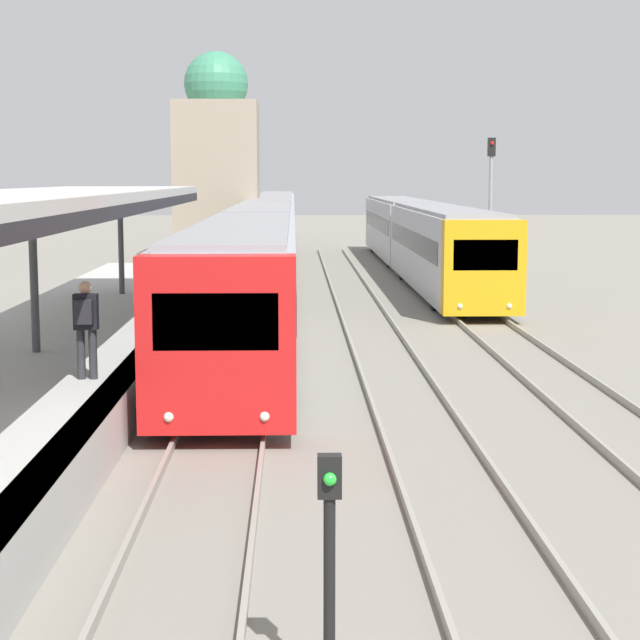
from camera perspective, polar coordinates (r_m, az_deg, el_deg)
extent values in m
cube|color=beige|center=(21.35, -15.16, 6.34)|extent=(4.00, 26.34, 0.20)
cube|color=black|center=(20.98, -9.90, 5.87)|extent=(0.08, 26.34, 0.24)
cylinder|color=#47474C|center=(21.43, -15.01, 2.18)|extent=(0.16, 0.16, 2.91)
cylinder|color=#47474C|center=(31.74, -10.57, 4.00)|extent=(0.16, 0.16, 2.91)
cylinder|color=#2D2D33|center=(18.48, -12.62, -1.79)|extent=(0.14, 0.14, 0.85)
cylinder|color=#2D2D33|center=(18.44, -12.01, -1.79)|extent=(0.14, 0.14, 0.85)
cube|color=black|center=(18.36, -12.38, 0.44)|extent=(0.40, 0.22, 0.60)
sphere|color=tan|center=(18.31, -12.42, 1.70)|extent=(0.22, 0.22, 0.22)
cube|color=#232328|center=(18.16, -12.50, 0.42)|extent=(0.30, 0.18, 0.40)
cube|color=red|center=(17.02, -5.50, -1.27)|extent=(2.51, 0.70, 2.81)
cube|color=black|center=(16.63, -5.59, -0.10)|extent=(1.96, 0.04, 0.90)
sphere|color=#EFEACC|center=(16.96, -8.08, -5.14)|extent=(0.16, 0.16, 0.16)
sphere|color=#EFEACC|center=(16.85, -2.97, -5.16)|extent=(0.16, 0.16, 0.16)
cube|color=#A8ADB7|center=(25.59, -4.14, 1.73)|extent=(2.51, 16.61, 2.81)
cube|color=gray|center=(25.48, -4.17, 5.01)|extent=(2.21, 16.28, 0.12)
cube|color=black|center=(25.56, -4.14, 2.42)|extent=(2.53, 15.28, 0.73)
cylinder|color=black|center=(20.54, -7.78, -3.53)|extent=(0.12, 0.70, 0.70)
cylinder|color=black|center=(20.41, -1.82, -3.53)|extent=(0.12, 0.70, 0.70)
cylinder|color=black|center=(31.16, -5.60, 0.31)|extent=(0.12, 0.70, 0.70)
cylinder|color=black|center=(31.07, -1.68, 0.32)|extent=(0.12, 0.70, 0.70)
cube|color=#A8ADB7|center=(42.48, -3.06, 4.08)|extent=(2.51, 16.61, 2.81)
cube|color=gray|center=(42.41, -3.08, 6.06)|extent=(2.21, 16.28, 0.12)
cube|color=black|center=(42.46, -3.07, 4.49)|extent=(2.53, 15.28, 0.73)
cylinder|color=black|center=(37.26, -4.92, 1.52)|extent=(0.12, 0.70, 0.70)
cylinder|color=black|center=(37.19, -1.64, 1.53)|extent=(0.12, 0.70, 0.70)
cylinder|color=black|center=(48.00, -4.14, 2.89)|extent=(0.12, 0.70, 0.70)
cylinder|color=black|center=(47.94, -1.60, 2.90)|extent=(0.12, 0.70, 0.70)
cube|color=#A8ADB7|center=(59.41, -2.60, 5.09)|extent=(2.51, 16.61, 2.81)
cube|color=gray|center=(59.36, -2.61, 6.50)|extent=(2.21, 16.28, 0.12)
cube|color=black|center=(59.40, -2.60, 5.39)|extent=(2.53, 15.28, 0.73)
cylinder|color=black|center=(54.13, -3.84, 3.43)|extent=(0.12, 0.70, 0.70)
cylinder|color=black|center=(54.09, -1.58, 3.44)|extent=(0.12, 0.70, 0.70)
cylinder|color=black|center=(64.90, -3.44, 4.12)|extent=(0.12, 0.70, 0.70)
cylinder|color=black|center=(64.86, -1.55, 4.13)|extent=(0.12, 0.70, 0.70)
cube|color=#A8ADB7|center=(76.35, -2.34, 5.65)|extent=(2.51, 16.61, 2.81)
cube|color=gray|center=(76.31, -2.35, 6.75)|extent=(2.21, 16.28, 0.12)
cube|color=black|center=(76.34, -2.34, 5.88)|extent=(2.53, 15.28, 0.73)
cylinder|color=black|center=(71.04, -3.27, 4.43)|extent=(0.12, 0.70, 0.70)
cylinder|color=black|center=(71.01, -1.54, 4.43)|extent=(0.12, 0.70, 0.70)
cylinder|color=black|center=(81.82, -3.03, 4.85)|extent=(0.12, 0.70, 0.70)
cylinder|color=black|center=(81.79, -1.53, 4.85)|extent=(0.12, 0.70, 0.70)
cube|color=gold|center=(31.73, 8.71, 2.78)|extent=(2.41, 0.70, 2.79)
cube|color=black|center=(31.37, 8.83, 3.44)|extent=(1.88, 0.04, 0.89)
sphere|color=#EFEACC|center=(31.38, 7.47, 0.74)|extent=(0.16, 0.16, 0.16)
sphere|color=#EFEACC|center=(31.64, 10.06, 0.74)|extent=(0.16, 0.16, 0.16)
cube|color=#B7B7BC|center=(40.11, 6.58, 3.81)|extent=(2.41, 16.32, 2.79)
cube|color=gray|center=(40.04, 6.61, 5.90)|extent=(2.12, 15.99, 0.12)
cube|color=black|center=(40.09, 6.59, 4.25)|extent=(2.43, 15.01, 0.73)
cylinder|color=black|center=(34.85, 6.08, 1.08)|extent=(0.12, 0.70, 0.70)
cylinder|color=black|center=(35.18, 9.39, 1.08)|extent=(0.12, 0.70, 0.70)
cylinder|color=black|center=(45.34, 4.34, 2.61)|extent=(0.12, 0.70, 0.70)
cylinder|color=black|center=(45.59, 6.91, 2.60)|extent=(0.12, 0.70, 0.70)
cube|color=#B7B7BC|center=(56.64, 4.24, 4.94)|extent=(2.41, 16.32, 2.79)
cube|color=gray|center=(56.59, 4.25, 6.42)|extent=(2.12, 15.99, 0.12)
cube|color=black|center=(56.62, 4.24, 5.25)|extent=(2.43, 15.01, 0.73)
cylinder|color=black|center=(51.35, 3.67, 3.20)|extent=(0.12, 0.70, 0.70)
cylinder|color=black|center=(51.57, 5.94, 3.19)|extent=(0.12, 0.70, 0.70)
cylinder|color=black|center=(61.90, 2.80, 3.96)|extent=(0.12, 0.70, 0.70)
cylinder|color=black|center=(62.08, 4.69, 3.95)|extent=(0.12, 0.70, 0.70)
cylinder|color=black|center=(9.20, 0.50, -14.44)|extent=(0.10, 0.10, 1.68)
cube|color=black|center=(8.87, 0.51, -8.33)|extent=(0.20, 0.14, 0.36)
sphere|color=green|center=(8.79, 0.53, -8.49)|extent=(0.11, 0.11, 0.11)
cylinder|color=gray|center=(41.47, 9.06, 5.58)|extent=(0.14, 0.14, 5.78)
cube|color=black|center=(41.46, 9.14, 9.09)|extent=(0.28, 0.20, 0.70)
sphere|color=red|center=(41.35, 9.17, 9.29)|extent=(0.14, 0.14, 0.14)
cube|color=gray|center=(57.02, -5.50, 7.40)|extent=(4.34, 4.34, 8.21)
sphere|color=#3D8966|center=(57.22, -5.57, 12.43)|extent=(3.34, 3.34, 3.34)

